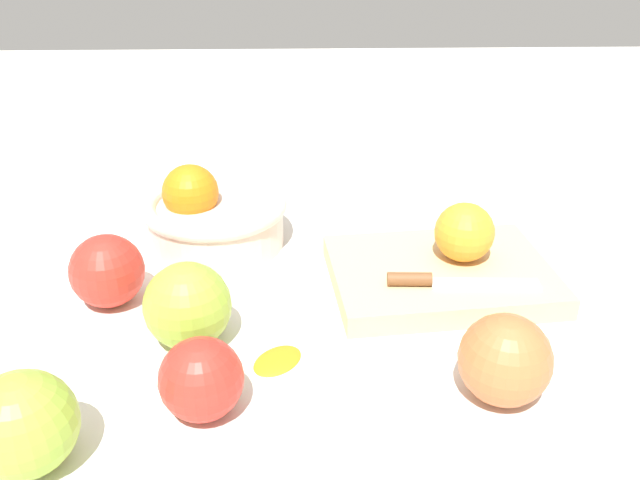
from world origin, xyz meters
The scene contains 11 objects.
ground_plane centered at (0.00, 0.00, 0.00)m, with size 2.40×2.40×0.00m, color silver.
bowl centered at (-0.13, 0.15, 0.04)m, with size 0.17×0.17×0.10m.
cutting_board centered at (0.12, 0.05, 0.01)m, with size 0.23×0.17×0.02m, color #DBB77F.
orange_on_board centered at (0.15, 0.06, 0.06)m, with size 0.06×0.06×0.06m, color orange.
knife centered at (0.12, 0.01, 0.03)m, with size 0.16×0.02×0.01m.
apple_front_left centered at (-0.11, -0.15, 0.03)m, with size 0.07×0.07×0.07m, color red.
apple_front_left_2 centered at (-0.13, -0.05, 0.04)m, with size 0.08×0.08×0.08m, color #8EB738.
apple_front_right centered at (0.14, -0.13, 0.04)m, with size 0.08×0.08×0.08m, color #CC6638.
apple_front_left_3 centered at (-0.23, -0.20, 0.04)m, with size 0.08×0.08×0.08m, color #8EB738.
apple_mid_left centered at (-0.23, 0.02, 0.04)m, with size 0.08×0.08×0.08m, color red.
citrus_peel centered at (-0.05, -0.08, 0.00)m, with size 0.05×0.04×0.01m, color orange.
Camera 1 is at (-0.03, -0.58, 0.39)m, focal length 38.25 mm.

